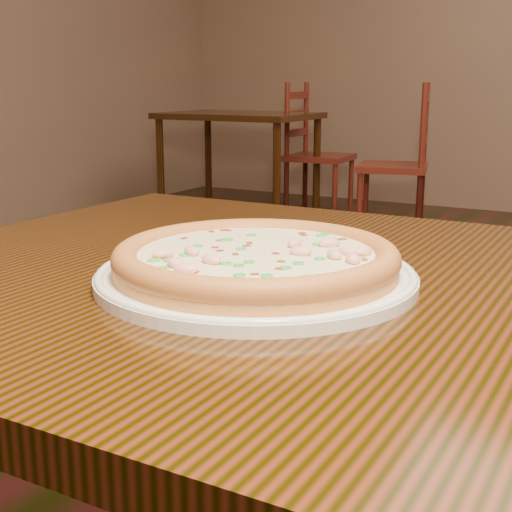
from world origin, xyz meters
The scene contains 6 objects.
hero_table centered at (-0.06, -0.36, 0.65)m, with size 1.20×0.80×0.75m.
plate centered at (-0.18, -0.41, 0.76)m, with size 0.34×0.34×0.02m.
pizza centered at (-0.18, -0.41, 0.78)m, with size 0.30×0.30×0.03m.
bg_table_left centered at (-2.33, 3.19, 0.65)m, with size 1.00×0.70×0.75m.
chair_a centered at (-1.97, 3.61, 0.44)m, with size 0.45×0.45×0.95m.
chair_b centered at (-1.21, 3.31, 0.44)m, with size 0.51×0.51×0.95m.
Camera 1 is at (0.18, -1.04, 0.96)m, focal length 50.00 mm.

